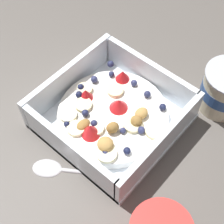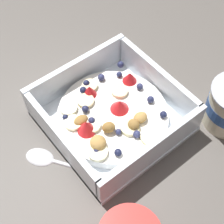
% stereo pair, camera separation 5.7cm
% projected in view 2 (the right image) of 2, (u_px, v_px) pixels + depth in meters
% --- Properties ---
extents(ground_plane, '(2.40, 2.40, 0.00)m').
position_uv_depth(ground_plane, '(107.00, 126.00, 0.59)').
color(ground_plane, '#56514C').
extents(fruit_bowl, '(0.21, 0.21, 0.07)m').
position_uv_depth(fruit_bowl, '(111.00, 115.00, 0.57)').
color(fruit_bowl, white).
rests_on(fruit_bowl, ground).
extents(spoon, '(0.11, 0.15, 0.01)m').
position_uv_depth(spoon, '(54.00, 160.00, 0.55)').
color(spoon, silver).
rests_on(spoon, ground).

